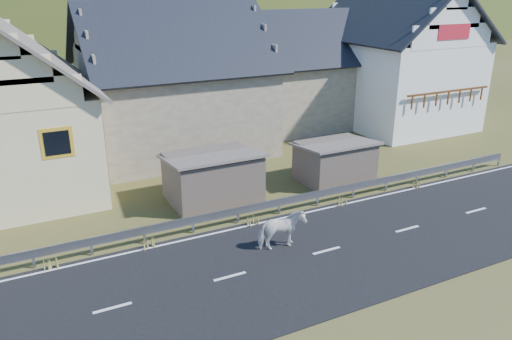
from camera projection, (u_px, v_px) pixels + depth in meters
ground at (326, 252)px, 18.92m from camera, size 160.00×160.00×0.00m
road at (326, 251)px, 18.91m from camera, size 60.00×7.00×0.04m
lane_markings at (326, 251)px, 18.90m from camera, size 60.00×6.60×0.01m
guardrail at (279, 202)px, 21.81m from camera, size 28.10×0.09×0.75m
shed_left at (213, 178)px, 23.14m from camera, size 4.30×3.30×2.40m
shed_right at (334, 162)px, 25.48m from camera, size 3.80×2.90×2.20m
house_cream at (7, 102)px, 23.27m from camera, size 7.80×9.80×8.30m
house_stone_a at (173, 73)px, 29.46m from camera, size 10.80×9.80×8.90m
house_stone_b at (300, 64)px, 35.46m from camera, size 9.80×8.80×8.10m
house_white at (395, 52)px, 35.17m from camera, size 8.80×10.80×9.70m
mountain at (52, 72)px, 178.89m from camera, size 440.00×280.00×260.00m
horse at (281, 230)px, 18.85m from camera, size 0.91×1.82×1.50m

